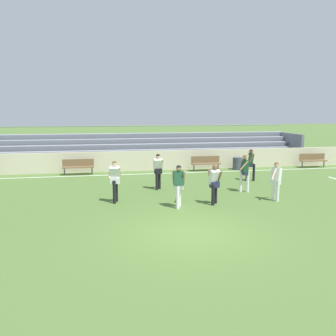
{
  "coord_description": "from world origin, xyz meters",
  "views": [
    {
      "loc": [
        -2.6,
        -10.19,
        3.73
      ],
      "look_at": [
        0.25,
        5.46,
        1.14
      ],
      "focal_mm": 38.06,
      "sensor_mm": 36.0,
      "label": 1
    }
  ],
  "objects_px": {
    "player_white_overlapping": "(158,168)",
    "soccer_ball": "(178,199)",
    "bleacher_stand": "(147,148)",
    "player_white_wide_right": "(215,181)",
    "bench_far_left": "(206,162)",
    "player_white_deep_cover": "(276,178)",
    "trash_bin": "(237,164)",
    "player_dark_wide_left": "(251,162)",
    "bench_centre_sideline": "(78,165)",
    "bench_near_wall_gap": "(313,159)",
    "player_dark_challenging": "(245,170)",
    "player_dark_on_ball": "(179,182)",
    "player_white_pressing_high": "(115,178)"
  },
  "relations": [
    {
      "from": "player_dark_wide_left",
      "to": "trash_bin",
      "type": "bearing_deg",
      "value": 79.44
    },
    {
      "from": "bleacher_stand",
      "to": "soccer_ball",
      "type": "bearing_deg",
      "value": -90.34
    },
    {
      "from": "player_dark_challenging",
      "to": "soccer_ball",
      "type": "height_order",
      "value": "player_dark_challenging"
    },
    {
      "from": "trash_bin",
      "to": "player_white_wide_right",
      "type": "xyz_separation_m",
      "value": [
        -4.01,
        -7.81,
        0.56
      ]
    },
    {
      "from": "bench_centre_sideline",
      "to": "player_white_wide_right",
      "type": "bearing_deg",
      "value": -53.39
    },
    {
      "from": "player_dark_wide_left",
      "to": "player_white_overlapping",
      "type": "bearing_deg",
      "value": -167.42
    },
    {
      "from": "bench_centre_sideline",
      "to": "player_white_wide_right",
      "type": "relative_size",
      "value": 1.12
    },
    {
      "from": "player_dark_on_ball",
      "to": "soccer_ball",
      "type": "xyz_separation_m",
      "value": [
        0.14,
        0.81,
        -0.88
      ]
    },
    {
      "from": "player_white_overlapping",
      "to": "soccer_ball",
      "type": "xyz_separation_m",
      "value": [
        0.42,
        -2.51,
        -0.9
      ]
    },
    {
      "from": "player_white_deep_cover",
      "to": "bench_near_wall_gap",
      "type": "bearing_deg",
      "value": 49.6
    },
    {
      "from": "player_white_wide_right",
      "to": "player_white_overlapping",
      "type": "height_order",
      "value": "player_white_overlapping"
    },
    {
      "from": "player_dark_on_ball",
      "to": "player_white_overlapping",
      "type": "bearing_deg",
      "value": 94.94
    },
    {
      "from": "trash_bin",
      "to": "bench_far_left",
      "type": "bearing_deg",
      "value": -179.32
    },
    {
      "from": "bleacher_stand",
      "to": "player_white_wide_right",
      "type": "bearing_deg",
      "value": -83.37
    },
    {
      "from": "player_white_pressing_high",
      "to": "soccer_ball",
      "type": "bearing_deg",
      "value": -9.24
    },
    {
      "from": "bench_far_left",
      "to": "trash_bin",
      "type": "bearing_deg",
      "value": 0.68
    },
    {
      "from": "player_dark_on_ball",
      "to": "player_dark_challenging",
      "type": "relative_size",
      "value": 0.96
    },
    {
      "from": "bench_centre_sideline",
      "to": "player_white_deep_cover",
      "type": "height_order",
      "value": "player_white_deep_cover"
    },
    {
      "from": "bench_centre_sideline",
      "to": "trash_bin",
      "type": "distance_m",
      "value": 9.8
    },
    {
      "from": "bleacher_stand",
      "to": "player_white_deep_cover",
      "type": "relative_size",
      "value": 13.43
    },
    {
      "from": "player_dark_on_ball",
      "to": "player_dark_challenging",
      "type": "distance_m",
      "value": 4.11
    },
    {
      "from": "bleacher_stand",
      "to": "player_white_wide_right",
      "type": "xyz_separation_m",
      "value": [
        1.31,
        -11.24,
        -0.15
      ]
    },
    {
      "from": "bleacher_stand",
      "to": "soccer_ball",
      "type": "height_order",
      "value": "bleacher_stand"
    },
    {
      "from": "bench_centre_sideline",
      "to": "soccer_ball",
      "type": "distance_m",
      "value": 8.47
    },
    {
      "from": "player_dark_challenging",
      "to": "player_dark_wide_left",
      "type": "bearing_deg",
      "value": 60.95
    },
    {
      "from": "player_white_overlapping",
      "to": "bench_far_left",
      "type": "bearing_deg",
      "value": 51.62
    },
    {
      "from": "player_dark_challenging",
      "to": "bench_near_wall_gap",
      "type": "bearing_deg",
      "value": 39.45
    },
    {
      "from": "soccer_ball",
      "to": "bench_near_wall_gap",
      "type": "bearing_deg",
      "value": 34.24
    },
    {
      "from": "bench_far_left",
      "to": "player_white_deep_cover",
      "type": "height_order",
      "value": "player_white_deep_cover"
    },
    {
      "from": "bench_centre_sideline",
      "to": "player_dark_on_ball",
      "type": "distance_m",
      "value": 9.1
    },
    {
      "from": "trash_bin",
      "to": "player_white_overlapping",
      "type": "distance_m",
      "value": 7.51
    },
    {
      "from": "player_dark_challenging",
      "to": "player_dark_wide_left",
      "type": "height_order",
      "value": "player_dark_challenging"
    },
    {
      "from": "trash_bin",
      "to": "player_white_deep_cover",
      "type": "xyz_separation_m",
      "value": [
        -1.34,
        -7.72,
        0.57
      ]
    },
    {
      "from": "bench_near_wall_gap",
      "to": "player_white_deep_cover",
      "type": "xyz_separation_m",
      "value": [
        -6.55,
        -7.7,
        0.42
      ]
    },
    {
      "from": "bench_near_wall_gap",
      "to": "bench_centre_sideline",
      "type": "distance_m",
      "value": 15.01
    },
    {
      "from": "player_dark_wide_left",
      "to": "player_dark_on_ball",
      "type": "bearing_deg",
      "value": -137.36
    },
    {
      "from": "bleacher_stand",
      "to": "player_dark_wide_left",
      "type": "xyz_separation_m",
      "value": [
        4.65,
        -7.0,
        -0.09
      ]
    },
    {
      "from": "player_dark_on_ball",
      "to": "player_white_pressing_high",
      "type": "relative_size",
      "value": 0.97
    },
    {
      "from": "bench_far_left",
      "to": "trash_bin",
      "type": "relative_size",
      "value": 2.31
    },
    {
      "from": "trash_bin",
      "to": "player_white_deep_cover",
      "type": "relative_size",
      "value": 0.48
    },
    {
      "from": "bench_near_wall_gap",
      "to": "player_dark_on_ball",
      "type": "height_order",
      "value": "player_dark_on_ball"
    },
    {
      "from": "trash_bin",
      "to": "player_dark_wide_left",
      "type": "relative_size",
      "value": 0.46
    },
    {
      "from": "player_dark_wide_left",
      "to": "soccer_ball",
      "type": "distance_m",
      "value": 6.03
    },
    {
      "from": "bench_centre_sideline",
      "to": "trash_bin",
      "type": "xyz_separation_m",
      "value": [
        9.8,
        0.02,
        -0.16
      ]
    },
    {
      "from": "player_white_wide_right",
      "to": "player_dark_on_ball",
      "type": "xyz_separation_m",
      "value": [
        -1.51,
        -0.22,
        0.04
      ]
    },
    {
      "from": "bench_centre_sideline",
      "to": "player_white_deep_cover",
      "type": "xyz_separation_m",
      "value": [
        8.45,
        -7.7,
        0.42
      ]
    },
    {
      "from": "bench_far_left",
      "to": "bench_centre_sideline",
      "type": "relative_size",
      "value": 1.0
    },
    {
      "from": "soccer_ball",
      "to": "player_white_wide_right",
      "type": "bearing_deg",
      "value": -23.01
    },
    {
      "from": "player_dark_on_ball",
      "to": "player_white_pressing_high",
      "type": "height_order",
      "value": "player_white_pressing_high"
    },
    {
      "from": "player_white_wide_right",
      "to": "player_dark_challenging",
      "type": "xyz_separation_m",
      "value": [
        2.03,
        1.87,
        0.08
      ]
    }
  ]
}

